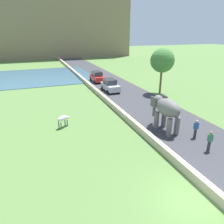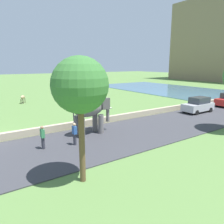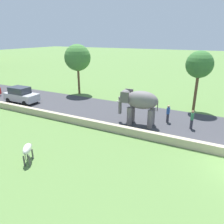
{
  "view_description": "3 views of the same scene",
  "coord_description": "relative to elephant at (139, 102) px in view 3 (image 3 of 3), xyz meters",
  "views": [
    {
      "loc": [
        -7.04,
        -6.62,
        8.38
      ],
      "look_at": [
        -0.86,
        9.72,
        1.64
      ],
      "focal_mm": 33.86,
      "sensor_mm": 36.0,
      "label": 1
    },
    {
      "loc": [
        18.06,
        -0.14,
        5.56
      ],
      "look_at": [
        2.48,
        10.4,
        1.33
      ],
      "focal_mm": 34.51,
      "sensor_mm": 36.0,
      "label": 2
    },
    {
      "loc": [
        -12.53,
        2.16,
        7.21
      ],
      "look_at": [
        1.42,
        9.25,
        1.55
      ],
      "focal_mm": 33.97,
      "sensor_mm": 36.0,
      "label": 3
    }
  ],
  "objects": [
    {
      "name": "tree_near",
      "position": [
        6.29,
        10.53,
        2.56
      ],
      "size": [
        3.27,
        3.27,
        6.25
      ],
      "color": "brown",
      "rests_on": "ground"
    },
    {
      "name": "cow_white",
      "position": [
        -8.34,
        3.91,
        -1.2
      ],
      "size": [
        1.33,
        1.07,
        1.15
      ],
      "color": "silver",
      "rests_on": "ground"
    },
    {
      "name": "tree_mid",
      "position": [
        6.01,
        -3.76,
        2.56
      ],
      "size": [
        2.56,
        2.56,
        5.92
      ],
      "color": "brown",
      "rests_on": "ground"
    },
    {
      "name": "road_surface",
      "position": [
        1.59,
        12.24,
        -2.01
      ],
      "size": [
        7.0,
        120.0,
        0.06
      ],
      "primitive_type": "cube",
      "color": "#38383D",
      "rests_on": "ground"
    },
    {
      "name": "barrier_wall",
      "position": [
        -2.21,
        10.24,
        -1.73
      ],
      "size": [
        0.4,
        110.0,
        0.61
      ],
      "primitive_type": "cube",
      "color": "tan",
      "rests_on": "ground"
    },
    {
      "name": "person_trailing",
      "position": [
        1.05,
        -4.18,
        -1.16
      ],
      "size": [
        0.36,
        0.22,
        1.63
      ],
      "color": "#33333D",
      "rests_on": "ground"
    },
    {
      "name": "person_beside_elephant",
      "position": [
        1.55,
        -2.15,
        -1.16
      ],
      "size": [
        0.36,
        0.22,
        1.63
      ],
      "color": "#33333D",
      "rests_on": "ground"
    },
    {
      "name": "car_silver",
      "position": [
        0.02,
        14.04,
        -1.14
      ],
      "size": [
        1.8,
        4.0,
        1.8
      ],
      "color": "#B7B7BC",
      "rests_on": "ground"
    },
    {
      "name": "elephant",
      "position": [
        0.0,
        0.0,
        0.0
      ],
      "size": [
        1.61,
        3.52,
        2.99
      ],
      "color": "slate",
      "rests_on": "ground"
    }
  ]
}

